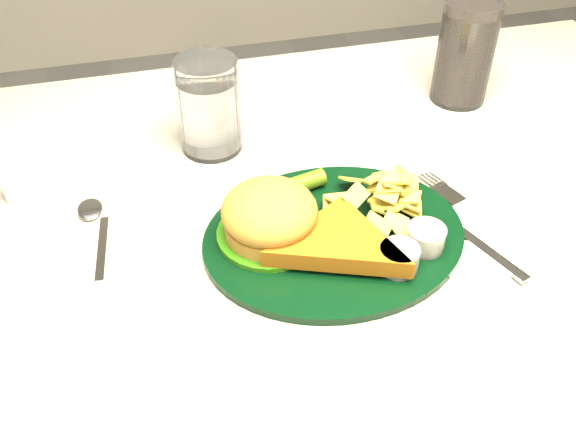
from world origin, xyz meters
name	(u,v)px	position (x,y,z in m)	size (l,w,h in m)	color
table	(301,411)	(0.00, 0.00, 0.38)	(1.20, 0.80, 0.75)	#ACA89B
dinner_plate	(335,217)	(0.02, -0.04, 0.78)	(0.28, 0.24, 0.06)	black
water_glass	(209,106)	(-0.08, 0.17, 0.81)	(0.08, 0.08, 0.12)	white
cola_glass	(465,52)	(0.28, 0.20, 0.82)	(0.08, 0.08, 0.14)	black
fork_napkin	(473,238)	(0.16, -0.08, 0.76)	(0.13, 0.17, 0.01)	white
spoon	(102,246)	(-0.22, 0.01, 0.75)	(0.04, 0.13, 0.01)	silver
ramekin	(19,187)	(-0.31, 0.13, 0.76)	(0.04, 0.04, 0.02)	white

